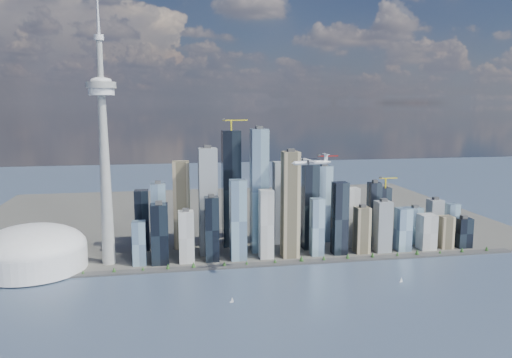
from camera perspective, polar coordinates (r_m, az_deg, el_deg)
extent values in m
plane|color=#33445A|center=(782.88, 4.18, -15.57)|extent=(4000.00, 4000.00, 0.00)
cube|color=#383838|center=(1009.76, 0.63, -9.75)|extent=(1100.00, 22.00, 4.00)
cube|color=#4C4C47|center=(1438.50, -2.74, -4.17)|extent=(1400.00, 900.00, 3.00)
cylinder|color=#3F2D1E|center=(1036.16, -26.69, -10.04)|extent=(1.00, 1.00, 2.40)
cone|color=#1F4619|center=(1035.06, -26.71, -9.85)|extent=(7.20, 7.20, 8.00)
cylinder|color=#3F2D1E|center=(1014.71, -21.93, -10.12)|extent=(1.00, 1.00, 2.40)
cone|color=#1F4619|center=(1013.59, -21.94, -9.92)|extent=(7.20, 7.20, 8.00)
cylinder|color=#3F2D1E|center=(1000.33, -16.99, -10.13)|extent=(1.00, 1.00, 2.40)
cone|color=#1F4619|center=(999.20, -17.00, -9.93)|extent=(7.20, 7.20, 8.00)
cylinder|color=#3F2D1E|center=(993.34, -11.94, -10.07)|extent=(1.00, 1.00, 2.40)
cone|color=#1F4619|center=(992.20, -11.95, -9.87)|extent=(7.20, 7.20, 8.00)
cylinder|color=#3F2D1E|center=(993.88, -6.87, -9.93)|extent=(1.00, 1.00, 2.40)
cone|color=#1F4619|center=(992.74, -6.87, -9.73)|extent=(7.20, 7.20, 8.00)
cylinder|color=#3F2D1E|center=(1001.94, -1.84, -9.71)|extent=(1.00, 1.00, 2.40)
cone|color=#1F4619|center=(1000.81, -1.85, -9.52)|extent=(7.20, 7.20, 8.00)
cylinder|color=#3F2D1E|center=(1017.36, 3.06, -9.43)|extent=(1.00, 1.00, 2.40)
cone|color=#1F4619|center=(1016.24, 3.06, -9.24)|extent=(7.20, 7.20, 8.00)
cylinder|color=#3F2D1E|center=(1039.79, 7.77, -9.10)|extent=(1.00, 1.00, 2.40)
cone|color=#1F4619|center=(1038.70, 7.78, -8.91)|extent=(7.20, 7.20, 8.00)
cylinder|color=#3F2D1E|center=(1068.79, 12.25, -8.72)|extent=(1.00, 1.00, 2.40)
cone|color=#1F4619|center=(1067.73, 12.26, -8.54)|extent=(7.20, 7.20, 8.00)
cylinder|color=#3F2D1E|center=(1103.86, 16.46, -8.32)|extent=(1.00, 1.00, 2.40)
cone|color=#1F4619|center=(1102.83, 16.47, -8.14)|extent=(7.20, 7.20, 8.00)
cylinder|color=#3F2D1E|center=(1144.43, 20.38, -7.91)|extent=(1.00, 1.00, 2.40)
cone|color=#1F4619|center=(1143.44, 20.39, -7.74)|extent=(7.20, 7.20, 8.00)
cylinder|color=#3F2D1E|center=(1189.94, 24.01, -7.49)|extent=(1.00, 1.00, 2.40)
cone|color=#1F4619|center=(1188.99, 24.02, -7.33)|extent=(7.20, 7.20, 8.00)
cube|color=black|center=(1014.45, -11.04, -6.20)|extent=(34.00, 34.00, 121.29)
cube|color=#6F8BA9|center=(1058.98, -11.03, -4.64)|extent=(30.00, 30.00, 154.37)
cube|color=silver|center=(1016.80, -8.19, -6.57)|extent=(30.00, 30.00, 104.75)
cube|color=tan|center=(1108.78, -8.43, -2.95)|extent=(36.00, 36.00, 192.96)
cube|color=gray|center=(1054.60, -5.37, -2.58)|extent=(38.00, 38.00, 226.04)
cube|color=black|center=(1016.37, -5.09, -5.72)|extent=(28.00, 28.00, 132.32)
cube|color=#6F8BA9|center=(1018.47, -2.01, -4.70)|extent=(32.00, 32.00, 165.39)
cube|color=black|center=(1111.04, -2.79, -1.11)|extent=(40.00, 40.00, 259.12)
cube|color=#6F8BA9|center=(1065.52, 0.52, -1.37)|extent=(36.00, 36.00, 264.63)
cube|color=silver|center=(1030.03, 1.04, -5.17)|extent=(28.00, 28.00, 143.34)
cube|color=tan|center=(1033.37, 4.04, -2.95)|extent=(34.00, 34.00, 220.53)
cube|color=gray|center=(1136.67, 2.74, -2.72)|extent=(30.00, 30.00, 187.45)
cube|color=black|center=(1097.10, 6.18, -2.89)|extent=(32.00, 32.00, 198.47)
cube|color=#6F8BA9|center=(1058.97, 6.91, -5.46)|extent=(26.00, 26.00, 121.29)
cube|color=black|center=(1070.58, 9.49, -4.45)|extent=(30.00, 30.00, 154.37)
cube|color=#6F8BA9|center=(1165.32, 7.78, -2.79)|extent=(34.00, 34.00, 176.42)
cube|color=silver|center=(1135.83, 11.02, -4.31)|extent=(28.00, 28.00, 132.32)
cube|color=tan|center=(1094.60, 11.94, -5.72)|extent=(30.00, 30.00, 99.24)
cube|color=gray|center=(1112.73, 14.34, -5.27)|extent=(32.00, 32.00, 110.26)
cube|color=black|center=(1153.40, 13.35, -3.90)|extent=(26.00, 26.00, 143.34)
cube|color=#6F8BA9|center=(1136.02, 16.64, -5.51)|extent=(30.00, 30.00, 93.72)
cube|color=black|center=(1224.86, 14.46, -3.74)|extent=(28.00, 28.00, 121.29)
cube|color=#6F8BA9|center=(1202.96, 17.69, -5.05)|extent=(30.00, 30.00, 82.70)
cube|color=silver|center=(1161.06, 18.83, -5.73)|extent=(34.00, 34.00, 77.18)
cube|color=tan|center=(1183.86, 20.74, -5.70)|extent=(28.00, 28.00, 71.67)
cube|color=gray|center=(1222.51, 19.58, -4.52)|extent=(30.00, 30.00, 99.24)
cube|color=black|center=(1207.92, 22.58, -5.66)|extent=(32.00, 32.00, 66.16)
cube|color=#6F8BA9|center=(1246.40, 21.37, -4.63)|extent=(26.00, 26.00, 88.21)
cube|color=black|center=(1116.49, -13.03, -4.60)|extent=(30.00, 30.00, 132.32)
cube|color=#6F8BA9|center=(1020.36, -13.27, -7.14)|extent=(26.00, 26.00, 88.21)
cube|color=yellow|center=(1095.95, -2.84, 6.15)|extent=(3.00, 3.00, 22.00)
cube|color=yellow|center=(1096.60, -2.42, 6.73)|extent=(55.00, 2.20, 2.20)
cube|color=#383838|center=(1093.48, -3.71, 6.82)|extent=(6.00, 4.00, 4.00)
cube|color=maroon|center=(1149.85, 7.88, 2.06)|extent=(3.00, 3.00, 22.00)
cube|color=maroon|center=(1150.89, 8.23, 2.61)|extent=(48.00, 2.20, 2.20)
cube|color=#383838|center=(1144.08, 7.21, 2.70)|extent=(6.00, 4.00, 4.00)
cube|color=yellow|center=(1211.81, 14.59, -0.43)|extent=(3.00, 3.00, 22.00)
cube|color=yellow|center=(1213.00, 14.90, 0.09)|extent=(45.00, 2.20, 2.20)
cube|color=#383838|center=(1204.31, 14.03, 0.16)|extent=(6.00, 4.00, 4.00)
cone|color=gray|center=(1019.04, -16.83, -0.06)|extent=(26.00, 26.00, 340.00)
cylinder|color=white|center=(1008.42, -17.26, 9.53)|extent=(48.00, 48.00, 14.00)
cylinder|color=gray|center=(1008.75, -17.29, 10.21)|extent=(56.00, 56.00, 12.00)
ellipsoid|color=white|center=(1009.05, -17.31, 10.67)|extent=(40.00, 40.00, 14.00)
cylinder|color=gray|center=(1011.49, -17.41, 12.93)|extent=(11.00, 11.00, 80.00)
cylinder|color=white|center=(1015.50, -17.52, 15.18)|extent=(18.00, 18.00, 10.00)
cone|color=silver|center=(1024.07, -17.67, 18.40)|extent=(7.00, 7.00, 105.00)
cylinder|color=white|center=(1066.61, -24.10, -8.22)|extent=(200.00, 200.00, 44.00)
ellipsoid|color=white|center=(1060.70, -24.17, -7.09)|extent=(200.00, 200.00, 84.00)
cylinder|color=silver|center=(875.49, 6.24, 1.87)|extent=(61.34, 14.29, 7.49)
cone|color=silver|center=(863.78, 4.30, 1.80)|extent=(8.99, 8.37, 7.49)
cone|color=silver|center=(888.67, 8.19, 1.93)|extent=(12.48, 8.76, 7.49)
cube|color=silver|center=(874.13, 6.10, 2.12)|extent=(16.68, 66.21, 1.17)
cylinder|color=silver|center=(862.56, 6.43, 1.90)|extent=(13.27, 5.64, 4.22)
cylinder|color=silver|center=(886.16, 5.78, 2.09)|extent=(13.27, 5.64, 4.22)
cylinder|color=#3F3F3F|center=(859.85, 6.00, 1.89)|extent=(1.40, 9.35, 9.37)
cylinder|color=#3F3F3F|center=(883.52, 5.36, 2.08)|extent=(1.40, 9.35, 9.37)
cube|color=silver|center=(886.37, 7.99, 2.41)|extent=(6.62, 1.67, 12.88)
cube|color=silver|center=(885.69, 8.00, 2.83)|extent=(7.49, 21.52, 0.82)
cube|color=white|center=(836.82, -2.81, -13.88)|extent=(6.35, 2.85, 0.82)
cylinder|color=#999999|center=(835.03, -2.82, -13.58)|extent=(0.25, 0.25, 9.19)
cube|color=white|center=(958.59, 16.21, -11.23)|extent=(6.80, 3.64, 0.87)
cylinder|color=#999999|center=(956.93, 16.23, -10.95)|extent=(0.26, 0.26, 9.77)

